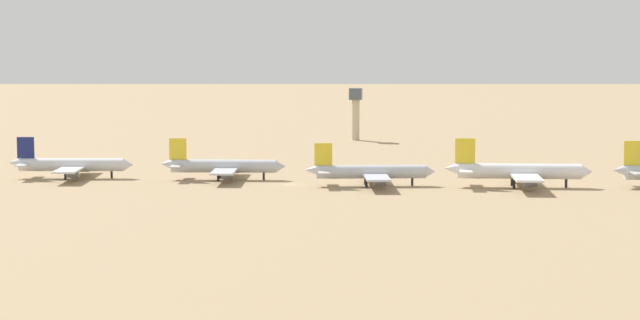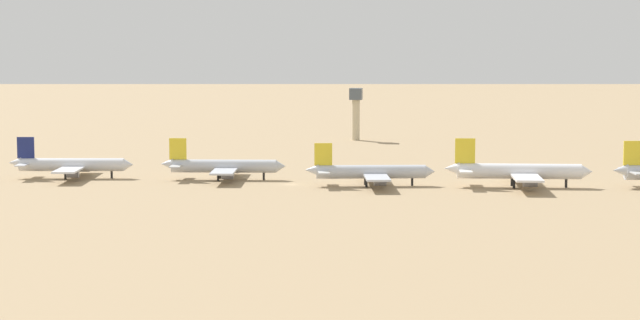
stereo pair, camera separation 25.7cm
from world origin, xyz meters
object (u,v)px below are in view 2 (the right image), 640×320
Objects in this scene: parked_jet_yellow_4 at (517,171)px; control_tower at (356,109)px; parked_jet_navy_1 at (71,165)px; parked_jet_yellow_3 at (370,172)px; parked_jet_yellow_2 at (223,166)px.

parked_jet_yellow_4 is 149.48m from control_tower.
parked_jet_yellow_4 reaches higher than parked_jet_navy_1.
parked_jet_navy_1 is at bearing 175.07° from parked_jet_yellow_4.
control_tower is (74.31, 133.58, 8.88)m from parked_jet_navy_1.
control_tower is at bearing 109.70° from parked_jet_yellow_4.
parked_jet_navy_1 is 91.03m from parked_jet_yellow_3.
parked_jet_yellow_2 is 1.01× the size of parked_jet_yellow_3.
parked_jet_yellow_3 is (44.60, -8.48, -0.02)m from parked_jet_yellow_2.
parked_jet_yellow_3 is at bearing -10.60° from parked_jet_navy_1.
parked_jet_navy_1 is 132.63m from parked_jet_yellow_4.
parked_jet_navy_1 is 0.90× the size of parked_jet_yellow_4.
parked_jet_yellow_4 is at bearing -8.28° from parked_jet_navy_1.
parked_jet_yellow_3 is 141.12m from control_tower.
parked_jet_yellow_3 is at bearing -16.13° from parked_jet_yellow_2.
parked_jet_yellow_4 is (86.36, -6.00, 0.46)m from parked_jet_yellow_2.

